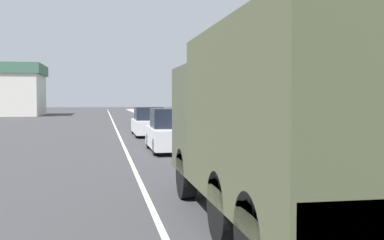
% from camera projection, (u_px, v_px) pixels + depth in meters
% --- Properties ---
extents(ground_plane, '(180.00, 180.00, 0.00)m').
position_uv_depth(ground_plane, '(115.00, 127.00, 35.44)').
color(ground_plane, '#38383A').
extents(lane_centre_stripe, '(0.12, 120.00, 0.00)m').
position_uv_depth(lane_centre_stripe, '(115.00, 127.00, 35.44)').
color(lane_centre_stripe, silver).
rests_on(lane_centre_stripe, ground).
extents(sidewalk_right, '(1.80, 120.00, 0.12)m').
position_uv_depth(sidewalk_right, '(176.00, 126.00, 36.26)').
color(sidewalk_right, '#ADAAA3').
rests_on(sidewalk_right, ground).
extents(grass_strip_right, '(7.00, 120.00, 0.02)m').
position_uv_depth(grass_strip_right, '(232.00, 126.00, 37.07)').
color(grass_strip_right, '#4C7538').
rests_on(grass_strip_right, ground).
extents(military_truck, '(2.37, 7.17, 3.17)m').
position_uv_depth(military_truck, '(278.00, 121.00, 7.72)').
color(military_truck, '#474C38').
rests_on(military_truck, ground).
extents(car_nearest_ahead, '(1.73, 4.02, 1.72)m').
position_uv_depth(car_nearest_ahead, '(171.00, 132.00, 19.26)').
color(car_nearest_ahead, silver).
rests_on(car_nearest_ahead, ground).
extents(car_second_ahead, '(1.72, 4.83, 1.64)m').
position_uv_depth(car_second_ahead, '(149.00, 123.00, 27.58)').
color(car_second_ahead, silver).
rests_on(car_second_ahead, ground).
extents(pickup_truck, '(1.96, 5.20, 1.77)m').
position_uv_depth(pickup_truck, '(362.00, 139.00, 14.54)').
color(pickup_truck, maroon).
rests_on(pickup_truck, grass_strip_right).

